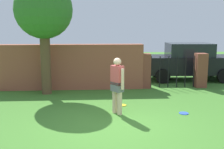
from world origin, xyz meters
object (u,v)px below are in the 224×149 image
Objects in this scene: car at (189,61)px; tree at (44,12)px; frisbee_blue at (184,113)px; person at (117,83)px; frisbee_yellow at (122,105)px.

tree is at bearing -156.16° from car.
person is at bearing 176.23° from frisbee_blue.
frisbee_yellow is (2.66, -1.75, -3.00)m from tree.
car reaches higher than frisbee_blue.
tree reaches higher than person.
frisbee_blue is at bearing -29.18° from frisbee_yellow.
tree is 4.12m from person.
person reaches higher than frisbee_yellow.
frisbee_yellow and frisbee_blue have the same top height.
person is at bearing -105.67° from frisbee_yellow.
person is at bearing -46.65° from tree.
frisbee_yellow is at bearing 129.50° from person.
frisbee_yellow is at bearing -33.41° from tree.
car is 15.85× the size of frisbee_blue.
tree is 0.96× the size of car.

